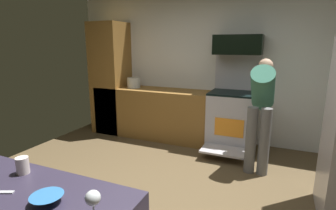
{
  "coord_description": "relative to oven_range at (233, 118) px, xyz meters",
  "views": [
    {
      "loc": [
        1.13,
        -2.25,
        1.69
      ],
      "look_at": [
        0.03,
        0.3,
        1.05
      ],
      "focal_mm": 27.97,
      "sensor_mm": 36.0,
      "label": 1
    }
  ],
  "objects": [
    {
      "name": "ground_plane",
      "position": [
        -0.48,
        -1.97,
        -0.52
      ],
      "size": [
        5.2,
        4.8,
        0.02
      ],
      "primitive_type": "cube",
      "color": "brown"
    },
    {
      "name": "lower_cabinet_run",
      "position": [
        -1.38,
        0.01,
        -0.06
      ],
      "size": [
        2.4,
        0.6,
        0.9
      ],
      "primitive_type": "cube",
      "color": "brown",
      "rests_on": "ground"
    },
    {
      "name": "cabinet_column",
      "position": [
        -2.38,
        0.01,
        0.54
      ],
      "size": [
        0.6,
        0.6,
        2.1
      ],
      "primitive_type": "cube",
      "color": "brown",
      "rests_on": "ground"
    },
    {
      "name": "person_cook",
      "position": [
        0.45,
        -0.61,
        0.4
      ],
      "size": [
        0.31,
        0.69,
        1.5
      ],
      "color": "slate",
      "rests_on": "ground"
    },
    {
      "name": "stock_pot",
      "position": [
        -1.87,
        0.01,
        0.48
      ],
      "size": [
        0.25,
        0.25,
        0.19
      ],
      "primitive_type": "cylinder",
      "color": "#B8BFC0",
      "rests_on": "lower_cabinet_run"
    },
    {
      "name": "oven_range",
      "position": [
        0.0,
        0.0,
        0.0
      ],
      "size": [
        0.76,
        1.02,
        1.54
      ],
      "color": "#B6B2B8",
      "rests_on": "ground"
    },
    {
      "name": "microwave",
      "position": [
        0.0,
        0.09,
        1.18
      ],
      "size": [
        0.74,
        0.38,
        0.3
      ],
      "primitive_type": "cube",
      "color": "black",
      "rests_on": "oven_range"
    },
    {
      "name": "wall_back",
      "position": [
        -0.48,
        0.37,
        0.79
      ],
      "size": [
        5.2,
        0.12,
        2.6
      ],
      "primitive_type": "cube",
      "color": "silver",
      "rests_on": "ground"
    },
    {
      "name": "mug_coffee",
      "position": [
        -0.78,
        -3.19,
        0.44
      ],
      "size": [
        0.08,
        0.08,
        0.11
      ],
      "primitive_type": "cylinder",
      "color": "beige",
      "rests_on": "counter_island"
    },
    {
      "name": "mixing_bowl_large",
      "position": [
        -0.39,
        -3.37,
        0.41
      ],
      "size": [
        0.17,
        0.17,
        0.04
      ],
      "primitive_type": "cone",
      "rotation": [
        3.14,
        0.0,
        0.0
      ],
      "color": "#2D6BAB",
      "rests_on": "counter_island"
    },
    {
      "name": "wine_glass_near",
      "position": [
        -0.06,
        -3.4,
        0.52
      ],
      "size": [
        0.07,
        0.07,
        0.17
      ],
      "color": "silver",
      "rests_on": "counter_island"
    }
  ]
}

